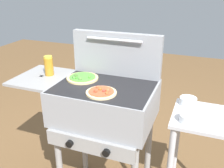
{
  "coord_description": "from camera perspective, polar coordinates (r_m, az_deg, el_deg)",
  "views": [
    {
      "loc": [
        0.57,
        -1.38,
        1.55
      ],
      "look_at": [
        0.05,
        0.0,
        0.92
      ],
      "focal_mm": 40.84,
      "sensor_mm": 36.0,
      "label": 1
    }
  ],
  "objects": [
    {
      "name": "topping_bowl_near",
      "position": [
        1.66,
        16.65,
        -3.72
      ],
      "size": [
        0.1,
        0.1,
        0.04
      ],
      "color": "silver",
      "rests_on": "prep_table"
    },
    {
      "name": "prep_table",
      "position": [
        1.69,
        20.34,
        -13.95
      ],
      "size": [
        0.44,
        0.36,
        0.81
      ],
      "color": "#B2B2B7",
      "rests_on": "ground_plane"
    },
    {
      "name": "topping_bowl_far",
      "position": [
        1.46,
        16.71,
        -7.44
      ],
      "size": [
        0.1,
        0.1,
        0.04
      ],
      "color": "silver",
      "rests_on": "prep_table"
    },
    {
      "name": "pizza_veggie",
      "position": [
        1.74,
        -6.69,
        1.39
      ],
      "size": [
        0.21,
        0.21,
        0.04
      ],
      "color": "#E0C17F",
      "rests_on": "grill"
    },
    {
      "name": "grill",
      "position": [
        1.69,
        -2.09,
        -4.87
      ],
      "size": [
        0.96,
        0.53,
        0.9
      ],
      "color": "gray",
      "rests_on": "ground_plane"
    },
    {
      "name": "grill_lid_open",
      "position": [
        1.76,
        0.97,
        6.73
      ],
      "size": [
        0.63,
        0.08,
        0.3
      ],
      "color": "gray",
      "rests_on": "grill"
    },
    {
      "name": "pizza_pepperoni",
      "position": [
        1.51,
        -2.39,
        -1.84
      ],
      "size": [
        0.18,
        0.18,
        0.04
      ],
      "color": "beige",
      "rests_on": "grill"
    },
    {
      "name": "sauce_jar",
      "position": [
        1.83,
        -13.97,
        3.98
      ],
      "size": [
        0.06,
        0.06,
        0.14
      ],
      "color": "#B77A1E",
      "rests_on": "grill"
    }
  ]
}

